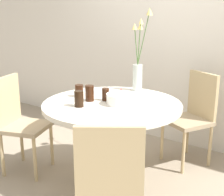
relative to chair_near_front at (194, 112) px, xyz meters
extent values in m
plane|color=gray|center=(-0.42, -0.83, -0.53)|extent=(16.00, 16.00, 0.00)
cube|color=silver|center=(-0.42, 0.40, 0.77)|extent=(8.00, 0.05, 2.60)
cylinder|color=silver|center=(-0.42, -0.83, 0.21)|extent=(1.19, 1.19, 0.04)
cylinder|color=#B7AD99|center=(-0.42, -0.83, -0.16)|extent=(0.12, 0.12, 0.69)
cylinder|color=#B7AD99|center=(-0.42, -0.83, -0.52)|extent=(0.48, 0.48, 0.03)
cube|color=#9E896B|center=(-0.04, -0.07, -0.08)|extent=(0.54, 0.54, 0.04)
cube|color=tan|center=(0.05, 0.09, 0.17)|extent=(0.36, 0.20, 0.46)
cylinder|color=tan|center=(-0.26, -0.15, -0.32)|extent=(0.03, 0.03, 0.43)
cylinder|color=tan|center=(0.04, -0.30, -0.32)|extent=(0.03, 0.03, 0.43)
cylinder|color=tan|center=(-0.11, 0.16, -0.32)|extent=(0.03, 0.03, 0.43)
cylinder|color=tan|center=(0.19, 0.01, -0.32)|extent=(0.03, 0.03, 0.43)
cube|color=#9E896B|center=(-1.21, -1.13, -0.08)|extent=(0.51, 0.51, 0.04)
cube|color=tan|center=(-1.38, -1.19, 0.17)|extent=(0.17, 0.37, 0.46)
cylinder|color=tan|center=(-0.99, -1.23, -0.32)|extent=(0.03, 0.03, 0.43)
cylinder|color=tan|center=(-1.11, -0.91, -0.32)|extent=(0.03, 0.03, 0.43)
cylinder|color=tan|center=(-1.31, -1.35, -0.32)|extent=(0.03, 0.03, 0.43)
cylinder|color=tan|center=(-1.43, -1.03, -0.32)|extent=(0.03, 0.03, 0.43)
cube|color=#9E896B|center=(0.07, -1.53, -0.08)|extent=(0.56, 0.56, 0.04)
cube|color=tan|center=(0.18, -1.67, 0.17)|extent=(0.33, 0.25, 0.46)
cylinder|color=white|center=(-0.32, -0.83, 0.27)|extent=(0.24, 0.24, 0.09)
cylinder|color=#E54C4C|center=(-0.32, -0.83, 0.34)|extent=(0.01, 0.01, 0.04)
cylinder|color=silver|center=(-0.47, -0.34, 0.36)|extent=(0.09, 0.09, 0.26)
cylinder|color=#4C7538|center=(-0.47, -0.36, 0.67)|extent=(0.02, 0.06, 0.36)
cone|color=#EFCC66|center=(-0.48, -0.39, 0.85)|extent=(0.05, 0.05, 0.06)
cylinder|color=#4C7538|center=(-0.41, -0.40, 0.69)|extent=(0.11, 0.14, 0.42)
cone|color=#EFCC66|center=(-0.36, -0.47, 0.90)|extent=(0.04, 0.04, 0.05)
cylinder|color=#4C7538|center=(-0.41, -0.34, 0.73)|extent=(0.12, 0.01, 0.50)
cone|color=#EFCC66|center=(-0.35, -0.34, 0.98)|extent=(0.06, 0.06, 0.07)
cylinder|color=#4C7538|center=(-0.49, -0.27, 0.67)|extent=(0.06, 0.14, 0.36)
cone|color=#EFCC66|center=(-0.52, -0.21, 0.84)|extent=(0.06, 0.06, 0.07)
cylinder|color=white|center=(-0.79, -0.57, 0.23)|extent=(0.19, 0.19, 0.01)
cylinder|color=#33190C|center=(-0.60, -0.90, 0.30)|extent=(0.08, 0.08, 0.14)
cylinder|color=#33190C|center=(-0.77, -0.85, 0.29)|extent=(0.08, 0.08, 0.11)
cylinder|color=black|center=(-0.56, -1.09, 0.30)|extent=(0.08, 0.08, 0.13)
cylinder|color=#33190C|center=(-0.50, -0.81, 0.28)|extent=(0.06, 0.06, 0.11)
camera|label=1|loc=(1.08, -2.90, 0.97)|focal=50.00mm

